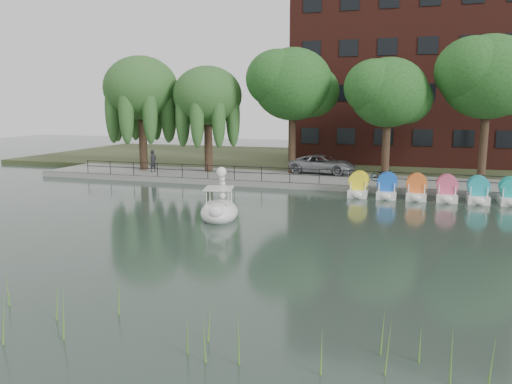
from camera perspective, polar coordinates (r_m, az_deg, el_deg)
The scene contains 17 objects.
ground_plane at distance 21.52m, azimuth -4.48°, elevation -5.09°, with size 120.00×120.00×0.00m, color #33413C.
promenade at distance 36.52m, azimuth 4.89°, elevation 1.43°, with size 40.00×6.00×0.40m, color gray.
kerb at distance 33.68m, azimuth 3.80°, elevation 0.72°, with size 40.00×0.25×0.40m, color gray.
land_strip at distance 50.17m, azimuth 8.39°, elevation 3.64°, with size 60.00×22.00×0.36m, color #47512D.
railing at distance 33.73m, azimuth 3.90°, elevation 2.36°, with size 32.00×0.05×1.00m.
apartment_building at distance 49.39m, azimuth 16.95°, elevation 13.90°, with size 20.00×10.07×18.00m.
willow_left at distance 41.40m, azimuth -13.02°, elevation 11.47°, with size 5.88×5.88×9.01m.
willow_mid at distance 39.37m, azimuth -5.55°, elevation 10.86°, with size 5.32×5.32×8.15m.
broadleaf_center at distance 38.33m, azimuth 4.22°, elevation 12.12°, with size 6.00×6.00×9.25m.
broadleaf_right at distance 36.82m, azimuth 14.88°, elevation 10.86°, with size 5.40×5.40×8.32m.
broadleaf_far at distance 38.11m, azimuth 25.04°, elevation 11.76°, with size 6.30×6.30×9.71m.
minivan at distance 38.49m, azimuth 7.63°, elevation 3.32°, with size 5.81×2.67×1.62m, color gray.
bicycle at distance 34.87m, azimuth 14.30°, elevation 1.92°, with size 1.72×0.60×1.00m, color gray.
pedestrian at distance 39.70m, azimuth -11.68°, elevation 3.67°, with size 0.71×0.48×1.98m, color black.
swan_boat at distance 24.76m, azimuth -4.19°, elevation -1.82°, with size 2.48×3.27×2.47m.
pedal_boat_row at distance 31.36m, azimuth 20.96°, elevation 0.16°, with size 11.35×1.70×1.40m.
reed_bank at distance 12.40m, azimuth -12.53°, elevation -13.91°, with size 24.00×2.40×1.20m.
Camera 1 is at (7.80, -19.27, 5.55)m, focal length 35.00 mm.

